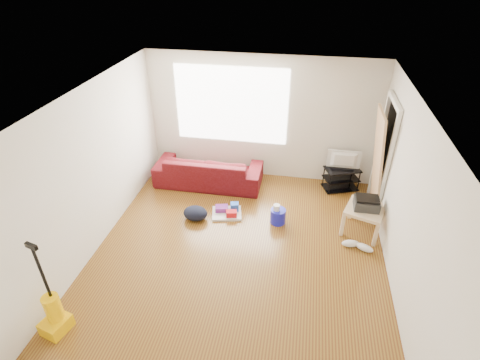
% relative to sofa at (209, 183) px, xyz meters
% --- Properties ---
extents(room, '(4.51, 5.01, 2.51)m').
position_rel_sofa_xyz_m(room, '(1.04, -1.80, 1.25)').
color(room, '#542E13').
rests_on(room, ground).
extents(sofa, '(2.12, 0.83, 0.62)m').
position_rel_sofa_xyz_m(sofa, '(0.00, 0.00, 0.00)').
color(sofa, '#3F0405').
rests_on(sofa, ground).
extents(tv_stand, '(0.75, 0.59, 0.45)m').
position_rel_sofa_xyz_m(tv_stand, '(2.62, 0.27, 0.23)').
color(tv_stand, black).
rests_on(tv_stand, ground).
extents(tv, '(0.63, 0.08, 0.36)m').
position_rel_sofa_xyz_m(tv, '(2.62, 0.27, 0.64)').
color(tv, black).
rests_on(tv, tv_stand).
extents(side_table, '(0.75, 0.75, 0.48)m').
position_rel_sofa_xyz_m(side_table, '(2.92, -1.02, 0.40)').
color(side_table, tan).
rests_on(side_table, ground).
extents(printer, '(0.40, 0.30, 0.21)m').
position_rel_sofa_xyz_m(printer, '(2.92, -1.02, 0.58)').
color(printer, black).
rests_on(printer, side_table).
extents(bucket, '(0.31, 0.31, 0.27)m').
position_rel_sofa_xyz_m(bucket, '(1.50, -1.03, 0.00)').
color(bucket, '#1618B7').
rests_on(bucket, ground).
extents(toilet_paper, '(0.11, 0.11, 0.10)m').
position_rel_sofa_xyz_m(toilet_paper, '(1.47, -1.04, 0.18)').
color(toilet_paper, white).
rests_on(toilet_paper, bucket).
extents(cleaning_tray, '(0.60, 0.52, 0.19)m').
position_rel_sofa_xyz_m(cleaning_tray, '(0.59, -0.96, 0.06)').
color(cleaning_tray, silver).
rests_on(cleaning_tray, ground).
extents(backpack, '(0.45, 0.37, 0.24)m').
position_rel_sofa_xyz_m(backpack, '(0.05, -1.19, 0.00)').
color(backpack, black).
rests_on(backpack, ground).
extents(sneakers, '(0.52, 0.26, 0.12)m').
position_rel_sofa_xyz_m(sneakers, '(2.82, -1.48, 0.06)').
color(sneakers, silver).
rests_on(sneakers, ground).
extents(vacuum, '(0.36, 0.38, 1.36)m').
position_rel_sofa_xyz_m(vacuum, '(-1.03, -3.68, 0.25)').
color(vacuum, '#F5B500').
rests_on(vacuum, ground).
extents(door_panel, '(0.24, 0.77, 1.91)m').
position_rel_sofa_xyz_m(door_panel, '(3.10, -0.37, 0.00)').
color(door_panel, tan).
rests_on(door_panel, ground).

